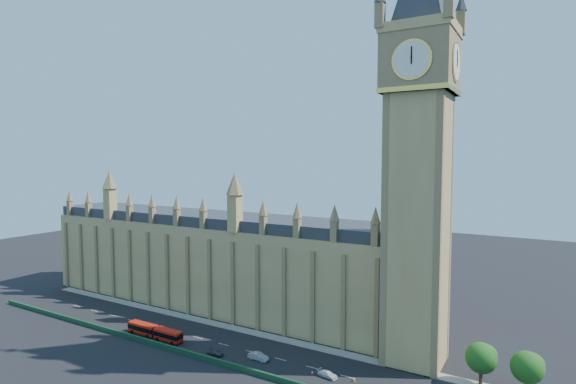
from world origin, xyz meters
The scene contains 14 objects.
ground centered at (0.00, 0.00, 0.00)m, with size 400.00×400.00×0.00m, color black.
palace_westminster centered at (-25.00, 22.00, 13.86)m, with size 120.00×20.00×28.00m.
elizabeth_tower centered at (38.00, 13.99, 54.56)m, with size 20.59×20.59×105.00m.
bridge_parapet centered at (0.00, -9.00, 0.60)m, with size 160.00×0.60×1.20m, color #1E4C2D.
kerb_north centered at (0.00, 9.50, 0.08)m, with size 160.00×3.00×0.16m, color gray.
tree_east_near centered at (52.22, 10.08, 5.64)m, with size 6.00×6.00×8.50m.
tree_east_far centered at (60.22, 10.08, 5.64)m, with size 6.00×6.00×8.50m.
red_bus centered at (-21.40, -5.38, 1.51)m, with size 16.90×2.76×2.87m.
car_grey centered at (-2.00, -5.59, 0.68)m, with size 1.60×3.97×1.35m, color #3F4246.
car_silver centered at (7.94, -2.76, 0.80)m, with size 1.70×4.88×1.61m, color #9C9EA3.
car_white centered at (24.54, -2.26, 0.63)m, with size 1.76×4.33×1.26m, color silver.
cone_a centered at (29.91, -1.14, 0.38)m, with size 0.61×0.61×0.78m.
cone_b centered at (21.33, -2.76, 0.35)m, with size 0.55×0.55×0.71m.
cone_d centered at (25.32, -2.04, 0.31)m, with size 0.47×0.47×0.64m.
Camera 1 is at (61.95, -82.92, 44.50)m, focal length 28.00 mm.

